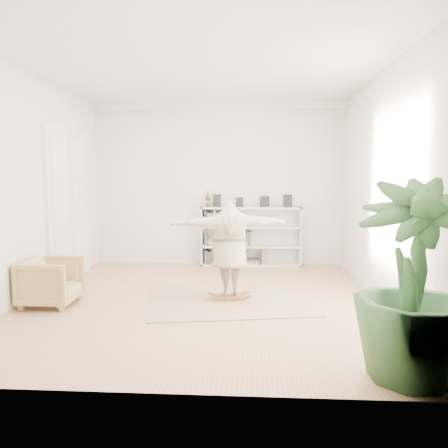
% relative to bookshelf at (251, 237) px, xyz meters
% --- Properties ---
extents(floor, '(6.00, 6.00, 0.00)m').
position_rel_bookshelf_xyz_m(floor, '(-0.74, -2.82, -0.64)').
color(floor, '#AC7B59').
rests_on(floor, ground).
extents(room_shell, '(6.00, 6.00, 6.00)m').
position_rel_bookshelf_xyz_m(room_shell, '(-0.74, 0.12, 2.87)').
color(room_shell, silver).
rests_on(room_shell, floor).
extents(doors, '(0.09, 1.78, 2.92)m').
position_rel_bookshelf_xyz_m(doors, '(-3.45, -1.52, 0.76)').
color(doors, white).
rests_on(doors, floor).
extents(bookshelf, '(2.20, 0.35, 1.64)m').
position_rel_bookshelf_xyz_m(bookshelf, '(0.00, 0.00, 0.00)').
color(bookshelf, silver).
rests_on(bookshelf, floor).
extents(armchair, '(0.81, 0.78, 0.73)m').
position_rel_bookshelf_xyz_m(armchair, '(-3.04, -3.20, -0.27)').
color(armchair, tan).
rests_on(armchair, floor).
extents(rug, '(2.81, 2.40, 0.02)m').
position_rel_bookshelf_xyz_m(rug, '(-0.33, -2.78, -0.63)').
color(rug, tan).
rests_on(rug, floor).
extents(rocker_board, '(0.51, 0.36, 0.10)m').
position_rel_bookshelf_xyz_m(rocker_board, '(-0.33, -2.78, -0.57)').
color(rocker_board, brown).
rests_on(rocker_board, rug).
extents(person, '(1.91, 0.81, 1.50)m').
position_rel_bookshelf_xyz_m(person, '(-0.33, -2.78, 0.24)').
color(person, tan).
rests_on(person, rocker_board).
extents(houseplant, '(1.34, 1.34, 1.97)m').
position_rel_bookshelf_xyz_m(houseplant, '(1.56, -5.37, 0.35)').
color(houseplant, '#2C552A').
rests_on(houseplant, floor).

